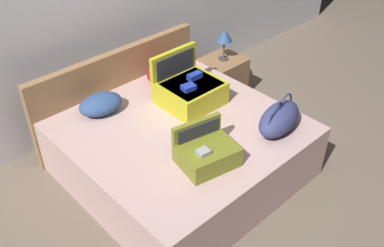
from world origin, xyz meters
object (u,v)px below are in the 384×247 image
at_px(nightstand, 222,78).
at_px(table_lamp, 224,36).
at_px(hard_case_large, 189,90).
at_px(duffel_bag, 279,118).
at_px(pillow_near_headboard, 101,104).
at_px(hard_case_medium, 207,152).
at_px(bed, 182,150).
at_px(pillow_center_head, 167,70).

relative_size(nightstand, table_lamp, 1.35).
xyz_separation_m(hard_case_large, nightstand, (0.88, 0.41, -0.41)).
bearing_deg(duffel_bag, pillow_near_headboard, 127.19).
distance_m(hard_case_medium, table_lamp, 1.75).
relative_size(bed, nightstand, 3.82).
bearing_deg(duffel_bag, hard_case_large, 107.20).
height_order(hard_case_large, hard_case_medium, hard_case_large).
height_order(hard_case_large, pillow_near_headboard, hard_case_large).
xyz_separation_m(pillow_near_headboard, pillow_center_head, (0.80, 0.05, 0.01)).
height_order(duffel_bag, pillow_near_headboard, duffel_bag).
bearing_deg(pillow_center_head, duffel_bag, -84.04).
height_order(hard_case_large, nightstand, hard_case_large).
height_order(duffel_bag, nightstand, duffel_bag).
relative_size(hard_case_large, nightstand, 1.09).
height_order(hard_case_medium, table_lamp, table_lamp).
distance_m(hard_case_large, nightstand, 1.05).
bearing_deg(table_lamp, hard_case_medium, -140.71).
bearing_deg(table_lamp, duffel_bag, -117.27).
bearing_deg(table_lamp, pillow_center_head, 176.47).
bearing_deg(pillow_near_headboard, pillow_center_head, 3.25).
bearing_deg(pillow_near_headboard, hard_case_large, -31.23).
height_order(bed, nightstand, bed).
distance_m(pillow_center_head, table_lamp, 0.77).
bearing_deg(nightstand, duffel_bag, -117.27).
bearing_deg(hard_case_medium, pillow_near_headboard, 112.21).
height_order(bed, table_lamp, table_lamp).
bearing_deg(nightstand, pillow_near_headboard, 179.93).
relative_size(hard_case_medium, table_lamp, 1.36).
bearing_deg(hard_case_medium, nightstand, 50.86).
distance_m(nightstand, table_lamp, 0.50).
relative_size(bed, pillow_center_head, 3.83).
height_order(hard_case_medium, duffel_bag, duffel_bag).
bearing_deg(hard_case_large, bed, -142.84).
bearing_deg(duffel_bag, hard_case_medium, 170.78).
height_order(bed, hard_case_medium, hard_case_medium).
xyz_separation_m(duffel_bag, pillow_near_headboard, (-0.93, 1.22, -0.03)).
bearing_deg(hard_case_medium, table_lamp, 50.86).
xyz_separation_m(bed, duffel_bag, (0.55, -0.59, 0.38)).
xyz_separation_m(hard_case_large, pillow_center_head, (0.12, 0.46, -0.03)).
relative_size(hard_case_large, hard_case_medium, 1.08).
distance_m(bed, hard_case_medium, 0.61).
distance_m(hard_case_medium, pillow_near_headboard, 1.13).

